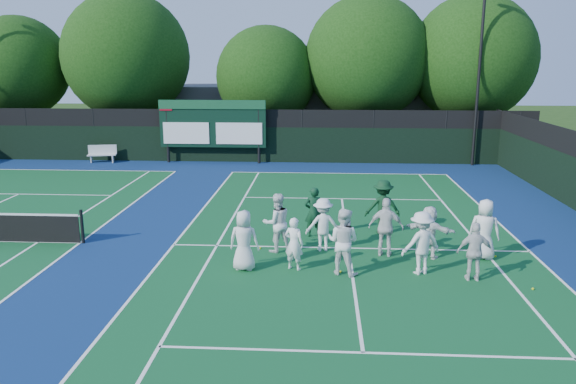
{
  "coord_description": "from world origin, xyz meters",
  "views": [
    {
      "loc": [
        -0.88,
        -15.57,
        5.65
      ],
      "look_at": [
        -2.0,
        3.0,
        1.3
      ],
      "focal_mm": 35.0,
      "sensor_mm": 36.0,
      "label": 1
    }
  ],
  "objects": [
    {
      "name": "ground",
      "position": [
        0.0,
        0.0,
        0.0
      ],
      "size": [
        120.0,
        120.0,
        0.0
      ],
      "primitive_type": "plane",
      "color": "#1F3D10",
      "rests_on": "ground"
    },
    {
      "name": "court_apron",
      "position": [
        -6.0,
        1.0,
        0.0
      ],
      "size": [
        34.0,
        32.0,
        0.01
      ],
      "primitive_type": "cube",
      "color": "navy",
      "rests_on": "ground"
    },
    {
      "name": "near_court",
      "position": [
        0.0,
        1.0,
        0.01
      ],
      "size": [
        11.05,
        23.85,
        0.01
      ],
      "color": "#105025",
      "rests_on": "ground"
    },
    {
      "name": "back_fence",
      "position": [
        -6.0,
        16.0,
        1.36
      ],
      "size": [
        34.0,
        0.08,
        3.0
      ],
      "color": "black",
      "rests_on": "ground"
    },
    {
      "name": "scoreboard",
      "position": [
        -7.01,
        15.59,
        2.19
      ],
      "size": [
        6.0,
        0.21,
        3.55
      ],
      "color": "black",
      "rests_on": "ground"
    },
    {
      "name": "clubhouse",
      "position": [
        -2.0,
        24.0,
        2.0
      ],
      "size": [
        18.0,
        6.0,
        4.0
      ],
      "primitive_type": "cube",
      "color": "#525256",
      "rests_on": "ground"
    },
    {
      "name": "light_pole_right",
      "position": [
        7.5,
        15.7,
        6.3
      ],
      "size": [
        1.2,
        0.3,
        10.12
      ],
      "color": "black",
      "rests_on": "ground"
    },
    {
      "name": "bench",
      "position": [
        -13.37,
        15.37,
        0.54
      ],
      "size": [
        1.62,
        0.74,
        0.99
      ],
      "color": "silver",
      "rests_on": "ground"
    },
    {
      "name": "tree_a",
      "position": [
        -19.82,
        19.58,
        5.16
      ],
      "size": [
        6.24,
        6.24,
        8.45
      ],
      "color": "black",
      "rests_on": "ground"
    },
    {
      "name": "tree_b",
      "position": [
        -12.89,
        19.58,
        5.72
      ],
      "size": [
        7.8,
        7.8,
        9.82
      ],
      "color": "black",
      "rests_on": "ground"
    },
    {
      "name": "tree_c",
      "position": [
        -4.19,
        19.58,
        4.57
      ],
      "size": [
        6.14,
        6.14,
        7.8
      ],
      "color": "black",
      "rests_on": "ground"
    },
    {
      "name": "tree_d",
      "position": [
        1.97,
        19.58,
        5.62
      ],
      "size": [
        7.52,
        7.52,
        9.58
      ],
      "color": "black",
      "rests_on": "ground"
    },
    {
      "name": "tree_e",
      "position": [
        8.22,
        19.58,
        5.6
      ],
      "size": [
        7.54,
        7.54,
        9.57
      ],
      "color": "black",
      "rests_on": "ground"
    },
    {
      "name": "tennis_ball_0",
      "position": [
        -0.31,
        -1.07,
        0.03
      ],
      "size": [
        0.07,
        0.07,
        0.07
      ],
      "primitive_type": "sphere",
      "color": "#AFC917",
      "rests_on": "ground"
    },
    {
      "name": "tennis_ball_1",
      "position": [
        2.31,
        1.17,
        0.03
      ],
      "size": [
        0.07,
        0.07,
        0.07
      ],
      "primitive_type": "sphere",
      "color": "#AFC917",
      "rests_on": "ground"
    },
    {
      "name": "tennis_ball_2",
      "position": [
        4.51,
        -1.97,
        0.03
      ],
      "size": [
        0.07,
        0.07,
        0.07
      ],
      "primitive_type": "sphere",
      "color": "#AFC917",
      "rests_on": "ground"
    },
    {
      "name": "tennis_ball_3",
      "position": [
        -2.72,
        0.77,
        0.03
      ],
      "size": [
        0.07,
        0.07,
        0.07
      ],
      "primitive_type": "sphere",
      "color": "#AFC917",
      "rests_on": "ground"
    },
    {
      "name": "tennis_ball_4",
      "position": [
        -1.25,
        3.78,
        0.03
      ],
      "size": [
        0.07,
        0.07,
        0.07
      ],
      "primitive_type": "sphere",
      "color": "#AFC917",
      "rests_on": "ground"
    },
    {
      "name": "tennis_ball_5",
      "position": [
        4.29,
        0.45,
        0.03
      ],
      "size": [
        0.07,
        0.07,
        0.07
      ],
      "primitive_type": "sphere",
      "color": "#AFC917",
      "rests_on": "ground"
    },
    {
      "name": "player_front_0",
      "position": [
        -2.97,
        -0.98,
        0.85
      ],
      "size": [
        0.88,
        0.61,
        1.7
      ],
      "primitive_type": "imported",
      "rotation": [
        0.0,
        0.0,
        3.05
      ],
      "color": "silver",
      "rests_on": "ground"
    },
    {
      "name": "player_front_1",
      "position": [
        -1.6,
        -0.89,
        0.75
      ],
      "size": [
        0.64,
        0.54,
        1.5
      ],
      "primitive_type": "imported",
      "rotation": [
        0.0,
        0.0,
        2.75
      ],
      "color": "white",
      "rests_on": "ground"
    },
    {
      "name": "player_front_2",
      "position": [
        -0.27,
        -1.13,
        0.92
      ],
      "size": [
        1.1,
        1.0,
        1.84
      ],
      "primitive_type": "imported",
      "rotation": [
        0.0,
        0.0,
        2.72
      ],
      "color": "white",
      "rests_on": "ground"
    },
    {
      "name": "player_front_3",
      "position": [
        1.84,
        -0.99,
        0.87
      ],
      "size": [
        1.29,
        1.02,
        1.75
      ],
      "primitive_type": "imported",
      "rotation": [
        0.0,
        0.0,
        3.52
      ],
      "color": "white",
      "rests_on": "ground"
    },
    {
      "name": "player_front_4",
      "position": [
        3.16,
        -1.4,
        0.79
      ],
      "size": [
        0.94,
        0.43,
        1.58
      ],
      "primitive_type": "imported",
      "rotation": [
        0.0,
        0.0,
        3.1
      ],
      "color": "silver",
      "rests_on": "ground"
    },
    {
      "name": "player_back_0",
      "position": [
        -2.19,
        0.61,
        0.9
      ],
      "size": [
        1.08,
        0.97,
        1.81
      ],
      "primitive_type": "imported",
      "rotation": [
        0.0,
        0.0,
        3.54
      ],
      "color": "white",
      "rests_on": "ground"
    },
    {
      "name": "player_back_1",
      "position": [
        -0.81,
        0.78,
        0.82
      ],
      "size": [
        1.14,
        0.78,
        1.63
      ],
      "primitive_type": "imported",
      "rotation": [
        0.0,
        0.0,
        3.31
      ],
      "color": "white",
      "rests_on": "ground"
    },
    {
      "name": "player_back_2",
      "position": [
        1.05,
        0.38,
        0.89
      ],
      "size": [
        1.1,
        0.63,
        1.77
      ],
      "primitive_type": "imported",
      "rotation": [
        0.0,
        0.0,
        2.94
      ],
      "color": "silver",
      "rests_on": "ground"
    },
    {
      "name": "player_back_3",
      "position": [
        2.29,
        0.31,
        0.79
      ],
      "size": [
        1.52,
        1.03,
        1.57
      ],
      "primitive_type": "imported",
      "rotation": [
        0.0,
        0.0,
        2.72
      ],
      "color": "white",
      "rests_on": "ground"
    },
    {
      "name": "player_back_4",
      "position": [
        3.87,
        0.32,
        0.89
      ],
      "size": [
        1.0,
        0.8,
        1.79
      ],
      "primitive_type": "imported",
      "rotation": [
        0.0,
        0.0,
        2.84
      ],
      "color": "white",
      "rests_on": "ground"
    },
    {
      "name": "coach_left",
      "position": [
        -1.11,
        2.16,
        0.83
      ],
      "size": [
        0.67,
        0.49,
        1.67
      ],
      "primitive_type": "imported",
      "rotation": [
        0.0,
        0.0,
        3.31
      ],
      "color": "#0E351E",
      "rests_on": "ground"
    },
    {
      "name": "coach_right",
      "position": [
        1.18,
        2.65,
        0.91
      ],
      "size": [
        1.23,
        0.78,
        1.83
      ],
      "primitive_type": "imported",
      "rotation": [
        0.0,
        0.0,
        3.23
      ],
      "color": "#0E341A",
      "rests_on": "ground"
    }
  ]
}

